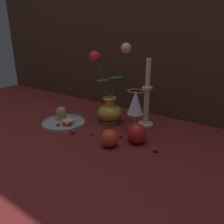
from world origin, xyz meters
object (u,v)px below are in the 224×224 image
Objects in this scene: vase at (109,102)px; candlestick at (147,101)px; wine_glass at (135,104)px; apple_near_glass at (137,133)px; plate_with_pastries at (63,120)px; apple_beside_vase at (109,138)px.

candlestick is at bearing 22.17° from vase.
wine_glass is at bearing -92.70° from candlestick.
wine_glass is 0.13m from apple_near_glass.
apple_beside_vase is at bearing -9.79° from plate_with_pastries.
vase is 1.16× the size of candlestick.
wine_glass is at bearing 124.10° from apple_near_glass.
apple_beside_vase is at bearing -93.45° from candlestick.
vase is 0.16m from wine_glass.
plate_with_pastries is at bearing -147.28° from candlestick.
vase reaches higher than apple_near_glass.
candlestick is at bearing 86.55° from apple_beside_vase.
apple_near_glass is at bearing 4.73° from plate_with_pastries.
candlestick reaches higher than apple_near_glass.
wine_glass is 0.19m from apple_beside_vase.
wine_glass is at bearing -10.49° from vase.
wine_glass is at bearing 86.12° from apple_beside_vase.
vase is 0.25m from apple_beside_vase.
candlestick reaches higher than apple_beside_vase.
vase is 2.00× the size of wine_glass.
wine_glass reaches higher than plate_with_pastries.
vase reaches higher than candlestick.
vase is at bearing 126.44° from apple_beside_vase.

